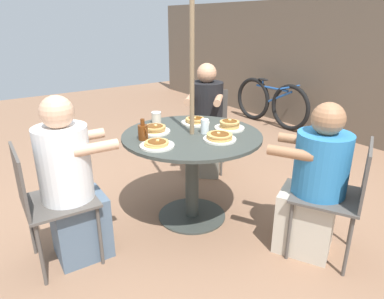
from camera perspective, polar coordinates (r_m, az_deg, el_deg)
name	(u,v)px	position (r m, az deg, el deg)	size (l,w,h in m)	color
ground_plane	(192,216)	(3.02, 0.00, -10.98)	(12.00, 12.00, 0.00)	#8C664C
patio_table	(192,154)	(2.76, 0.00, -0.73)	(1.10, 1.10, 0.75)	#383D38
umbrella_pole	(192,81)	(2.60, 0.00, 11.30)	(0.04, 0.04, 2.32)	#846B4C
patio_chair_north	(207,123)	(3.84, 2.59, 4.47)	(0.62, 0.62, 0.86)	#514C47
diner_north	(206,125)	(3.67, 2.30, 4.17)	(0.59, 0.59, 1.18)	gray
patio_chair_east	(46,198)	(2.43, -23.20, -7.42)	(0.46, 0.46, 0.86)	#514C47
diner_east	(72,188)	(2.44, -19.41, -6.08)	(0.36, 0.50, 1.17)	slate
patio_chair_south	(340,192)	(2.52, 23.51, -6.48)	(0.59, 0.59, 0.86)	#514C47
diner_south	(314,188)	(2.53, 19.63, -6.01)	(0.58, 0.52, 1.11)	beige
pancake_plate_a	(229,126)	(2.83, 6.27, 3.99)	(0.25, 0.25, 0.08)	silver
pancake_plate_b	(155,130)	(2.74, -6.24, 3.32)	(0.25, 0.25, 0.07)	silver
pancake_plate_c	(220,137)	(2.55, 4.62, 2.05)	(0.25, 0.25, 0.06)	silver
pancake_plate_d	(195,121)	(2.96, 0.55, 4.72)	(0.25, 0.25, 0.06)	silver
pancake_plate_e	(157,144)	(2.43, -5.88, 0.86)	(0.25, 0.25, 0.05)	silver
syrup_bottle	(143,132)	(2.57, -8.16, 2.96)	(0.10, 0.07, 0.16)	#602D0F
coffee_cup	(156,118)	(2.99, -5.97, 5.32)	(0.08, 0.08, 0.10)	beige
drinking_glass_a	(205,126)	(2.70, 2.13, 3.89)	(0.07, 0.07, 0.11)	silver
bicycle	(271,102)	(5.62, 12.97, 7.65)	(1.46, 0.44, 0.72)	black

